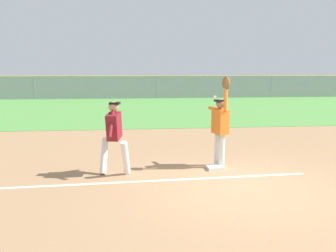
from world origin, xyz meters
TOP-DOWN VIEW (x-y plane):
  - ground_plane at (0.00, 0.00)m, footprint 74.03×74.03m
  - outfield_grass at (0.00, 15.74)m, footprint 41.78×16.33m
  - chalk_foul_line at (-4.27, 0.55)m, footprint 11.99×0.70m
  - first_base at (-0.27, 1.45)m, footprint 0.39×0.39m
  - fielder at (-0.09, 1.67)m, footprint 0.39×0.88m
  - runner at (-2.70, 1.26)m, footprint 0.75×0.84m
  - baseball at (-0.26, 1.59)m, footprint 0.07×0.07m
  - outfield_fence at (-0.00, 23.91)m, footprint 41.86×0.08m
  - parked_car_black at (-10.64, 27.41)m, footprint 4.41×2.13m
  - parked_car_white at (-6.42, 27.50)m, footprint 4.48×2.27m
  - parked_car_green at (-1.06, 27.43)m, footprint 4.50×2.32m
  - parked_car_blue at (3.36, 27.12)m, footprint 4.50×2.32m
  - parked_car_red at (8.36, 27.11)m, footprint 4.50×2.32m

SIDE VIEW (x-z plane):
  - ground_plane at x=0.00m, z-range 0.00..0.00m
  - chalk_foul_line at x=-4.27m, z-range 0.00..0.01m
  - outfield_grass at x=0.00m, z-range 0.00..0.01m
  - first_base at x=-0.27m, z-range 0.00..0.08m
  - parked_car_black at x=-10.64m, z-range 0.05..1.30m
  - parked_car_white at x=-6.42m, z-range 0.05..1.30m
  - parked_car_green at x=-1.06m, z-range 0.05..1.30m
  - parked_car_blue at x=3.36m, z-range 0.05..1.30m
  - parked_car_red at x=8.36m, z-range 0.05..1.30m
  - outfield_fence at x=0.00m, z-range 0.00..1.98m
  - runner at x=-2.70m, z-range 0.14..1.86m
  - fielder at x=-0.09m, z-range -0.02..2.26m
  - baseball at x=-0.26m, z-range 1.75..1.82m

